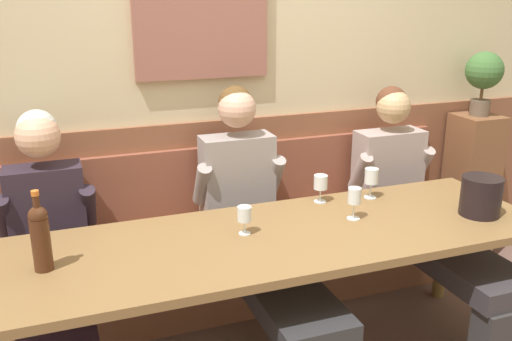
# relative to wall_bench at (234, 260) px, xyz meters

# --- Properties ---
(room_wall_back) EXTENTS (6.80, 0.12, 2.80)m
(room_wall_back) POSITION_rel_wall_bench_xyz_m (-0.00, 0.26, 1.12)
(room_wall_back) COLOR beige
(room_wall_back) RESTS_ON ground
(wood_wainscot_panel) EXTENTS (6.80, 0.03, 1.09)m
(wood_wainscot_panel) POSITION_rel_wall_bench_xyz_m (0.00, 0.21, 0.26)
(wood_wainscot_panel) COLOR brown
(wood_wainscot_panel) RESTS_ON ground
(wall_bench) EXTENTS (2.85, 0.42, 0.94)m
(wall_bench) POSITION_rel_wall_bench_xyz_m (0.00, 0.00, 0.00)
(wall_bench) COLOR brown
(wall_bench) RESTS_ON ground
(dining_table) EXTENTS (2.55, 0.80, 0.74)m
(dining_table) POSITION_rel_wall_bench_xyz_m (0.00, -0.70, 0.39)
(dining_table) COLOR brown
(dining_table) RESTS_ON ground
(person_right_seat) EXTENTS (0.48, 1.27, 1.26)m
(person_right_seat) POSITION_rel_wall_bench_xyz_m (-1.00, -0.37, 0.34)
(person_right_seat) COLOR #242442
(person_right_seat) RESTS_ON ground
(person_left_seat) EXTENTS (0.51, 1.27, 1.32)m
(person_left_seat) POSITION_rel_wall_bench_xyz_m (0.02, -0.37, 0.35)
(person_left_seat) COLOR #2E2C32
(person_left_seat) RESTS_ON ground
(person_center_right_seat) EXTENTS (0.52, 1.27, 1.26)m
(person_center_right_seat) POSITION_rel_wall_bench_xyz_m (1.02, -0.38, 0.32)
(person_center_right_seat) COLOR #312F30
(person_center_right_seat) RESTS_ON ground
(ice_bucket) EXTENTS (0.20, 0.20, 0.20)m
(ice_bucket) POSITION_rel_wall_bench_xyz_m (1.02, -0.82, 0.56)
(ice_bucket) COLOR black
(ice_bucket) RESTS_ON dining_table
(wine_bottle_clear_water) EXTENTS (0.08, 0.08, 0.34)m
(wine_bottle_clear_water) POSITION_rel_wall_bench_xyz_m (-1.02, -0.69, 0.61)
(wine_bottle_clear_water) COLOR #452414
(wine_bottle_clear_water) RESTS_ON dining_table
(wine_glass_right_end) EXTENTS (0.07, 0.07, 0.13)m
(wine_glass_right_end) POSITION_rel_wall_bench_xyz_m (-0.15, -0.64, 0.55)
(wine_glass_right_end) COLOR silver
(wine_glass_right_end) RESTS_ON dining_table
(wine_glass_mid_right) EXTENTS (0.07, 0.07, 0.16)m
(wine_glass_mid_right) POSITION_rel_wall_bench_xyz_m (0.40, -0.66, 0.57)
(wine_glass_mid_right) COLOR silver
(wine_glass_mid_right) RESTS_ON dining_table
(wine_glass_left_end) EXTENTS (0.07, 0.07, 0.15)m
(wine_glass_left_end) POSITION_rel_wall_bench_xyz_m (0.36, -0.39, 0.57)
(wine_glass_left_end) COLOR silver
(wine_glass_left_end) RESTS_ON dining_table
(wine_glass_near_bucket) EXTENTS (0.07, 0.07, 0.16)m
(wine_glass_near_bucket) POSITION_rel_wall_bench_xyz_m (0.64, -0.43, 0.58)
(wine_glass_near_bucket) COLOR silver
(wine_glass_near_bucket) RESTS_ON dining_table
(corner_pedestal) EXTENTS (0.28, 0.28, 1.02)m
(corner_pedestal) POSITION_rel_wall_bench_xyz_m (1.73, 0.03, 0.23)
(corner_pedestal) COLOR brown
(corner_pedestal) RESTS_ON ground
(potted_plant) EXTENTS (0.24, 0.24, 0.42)m
(potted_plant) POSITION_rel_wall_bench_xyz_m (1.73, 0.03, 1.01)
(potted_plant) COLOR brown
(potted_plant) RESTS_ON corner_pedestal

